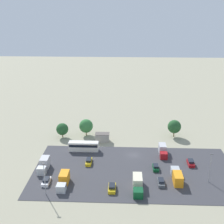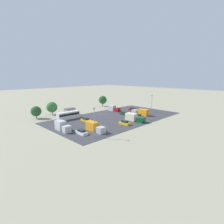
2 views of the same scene
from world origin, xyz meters
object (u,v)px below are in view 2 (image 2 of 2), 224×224
(parked_truck_0, at_px, (141,112))
(parked_truck_4, at_px, (113,108))
(bus, at_px, (68,115))
(parked_truck_2, at_px, (134,118))
(shed_building, at_px, (70,111))
(parked_car_5, at_px, (81,132))
(parked_truck_1, at_px, (95,127))
(parked_car_1, at_px, (133,109))
(parked_car_3, at_px, (138,116))
(parked_car_0, at_px, (124,113))
(parked_car_4, at_px, (125,123))
(parked_car_2, at_px, (86,120))
(parked_truck_3, at_px, (62,126))

(parked_truck_0, height_order, parked_truck_4, parked_truck_4)
(bus, height_order, parked_truck_2, bus)
(shed_building, height_order, parked_car_5, shed_building)
(bus, xyz_separation_m, parked_truck_1, (2.86, 21.62, -0.34))
(parked_truck_1, bearing_deg, parked_truck_4, -146.09)
(parked_car_1, bearing_deg, parked_car_5, 16.29)
(parked_car_3, bearing_deg, parked_truck_1, -176.54)
(parked_car_0, xyz_separation_m, parked_truck_0, (-5.49, 6.30, 0.74))
(parked_car_0, distance_m, parked_car_5, 32.97)
(parked_car_1, height_order, parked_car_4, parked_car_1)
(shed_building, xyz_separation_m, bus, (5.86, 8.15, 0.27))
(parked_car_1, distance_m, parked_car_3, 15.64)
(parked_car_2, distance_m, parked_truck_4, 25.27)
(parked_truck_0, height_order, parked_truck_1, parked_truck_1)
(parked_car_1, height_order, parked_truck_4, parked_truck_4)
(parked_car_2, bearing_deg, parked_truck_2, 137.45)
(bus, distance_m, parked_truck_4, 27.01)
(parked_truck_1, xyz_separation_m, parked_truck_3, (7.61, -8.36, 0.11))
(parked_truck_2, bearing_deg, parked_car_1, -140.37)
(bus, xyz_separation_m, parked_car_0, (-23.74, 11.82, -1.11))
(bus, bearing_deg, parked_car_0, 63.52)
(shed_building, height_order, parked_truck_4, shed_building)
(parked_truck_4, bearing_deg, bus, -3.34)
(bus, xyz_separation_m, parked_car_1, (-35.05, 8.42, -1.07))
(parked_truck_4, bearing_deg, parked_truck_0, 97.80)
(shed_building, bearing_deg, parked_truck_0, 131.65)
(parked_car_1, relative_size, parked_car_2, 0.91)
(shed_building, distance_m, parked_car_4, 32.12)
(parked_car_0, height_order, parked_car_1, parked_car_1)
(parked_car_4, relative_size, parked_truck_3, 0.63)
(parked_car_3, height_order, parked_truck_1, parked_truck_1)
(bus, xyz_separation_m, parked_truck_0, (-29.23, 18.12, -0.37))
(parked_car_5, xyz_separation_m, parked_truck_3, (2.54, -7.72, 0.87))
(parked_car_0, height_order, parked_truck_3, parked_truck_3)
(parked_car_4, distance_m, parked_truck_1, 13.85)
(shed_building, height_order, parked_car_2, shed_building)
(parked_car_3, distance_m, parked_truck_1, 27.43)
(bus, distance_m, parked_truck_0, 34.39)
(bus, xyz_separation_m, parked_truck_2, (-17.83, 22.68, -0.35))
(parked_car_5, bearing_deg, parked_truck_4, -150.92)
(parked_car_0, distance_m, parked_car_1, 11.82)
(parked_truck_1, distance_m, parked_truck_2, 20.72)
(parked_truck_1, xyz_separation_m, parked_truck_2, (-20.69, 1.06, -0.01))
(parked_truck_1, bearing_deg, parked_car_4, 171.91)
(shed_building, relative_size, parked_car_3, 1.14)
(shed_building, distance_m, parked_truck_1, 31.03)
(parked_car_2, xyz_separation_m, parked_truck_1, (5.64, 12.76, 0.76))
(parked_car_2, bearing_deg, parked_truck_4, -163.23)
(parked_car_0, distance_m, parked_car_2, 21.16)
(parked_car_3, distance_m, parked_car_4, 14.15)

